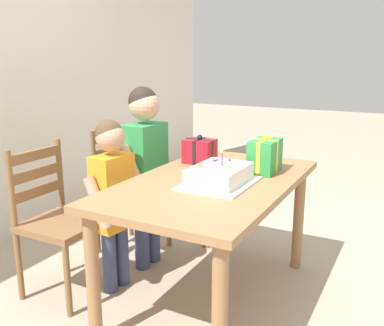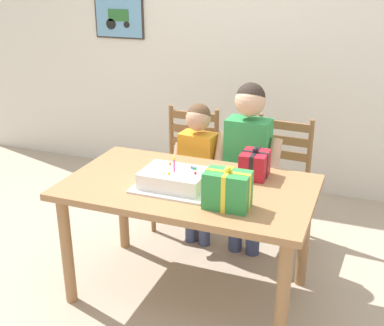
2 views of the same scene
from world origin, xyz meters
name	(u,v)px [view 2 (image 2 of 2)]	position (x,y,z in m)	size (l,w,h in m)	color
ground_plane	(189,291)	(0.00, 0.00, 0.00)	(20.00, 20.00, 0.00)	tan
back_wall	(266,45)	(-0.01, 1.86, 1.30)	(6.40, 0.11, 2.60)	silver
dining_table	(189,200)	(0.00, 0.00, 0.64)	(1.45, 0.85, 0.75)	#9E7047
birthday_cake	(174,180)	(-0.06, -0.07, 0.79)	(0.44, 0.34, 0.19)	silver
gift_box_red_large	(227,190)	(0.30, -0.20, 0.85)	(0.24, 0.15, 0.23)	#2D8E42
gift_box_beside_cake	(255,164)	(0.33, 0.25, 0.82)	(0.16, 0.19, 0.19)	red
chair_left	(187,168)	(-0.35, 0.86, 0.47)	(0.42, 0.42, 0.92)	brown
chair_right	(277,182)	(0.35, 0.86, 0.47)	(0.45, 0.45, 0.92)	brown
child_older	(248,154)	(0.20, 0.58, 0.75)	(0.45, 0.26, 1.24)	#38426B
child_younger	(198,162)	(-0.16, 0.59, 0.65)	(0.40, 0.23, 1.07)	#38426B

